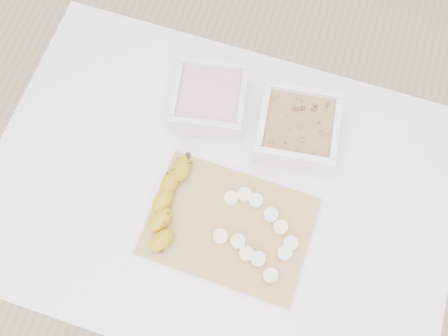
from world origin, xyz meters
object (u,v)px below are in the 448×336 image
(bowl_granola, at_px, (297,129))
(bowl_yogurt, at_px, (210,100))
(table, at_px, (220,202))
(banana, at_px, (168,205))
(cutting_board, at_px, (229,226))

(bowl_granola, bearing_deg, bowl_yogurt, 177.41)
(table, distance_m, bowl_yogurt, 0.24)
(bowl_granola, xyz_separation_m, banana, (-0.21, -0.24, -0.01))
(table, height_order, bowl_granola, bowl_granola)
(table, xyz_separation_m, banana, (-0.09, -0.07, 0.13))
(table, relative_size, cutting_board, 3.04)
(table, height_order, banana, banana)
(bowl_yogurt, bearing_deg, cutting_board, -63.26)
(table, distance_m, bowl_granola, 0.25)
(cutting_board, height_order, banana, banana)
(table, xyz_separation_m, bowl_granola, (0.12, 0.17, 0.14))
(table, distance_m, cutting_board, 0.13)
(bowl_yogurt, xyz_separation_m, banana, (-0.00, -0.25, -0.00))
(bowl_granola, distance_m, banana, 0.32)
(bowl_granola, height_order, banana, bowl_granola)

